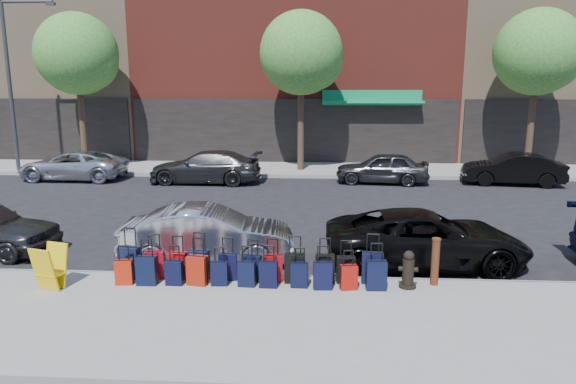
# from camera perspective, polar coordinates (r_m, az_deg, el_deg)

# --- Properties ---
(ground) EXTENTS (120.00, 120.00, 0.00)m
(ground) POSITION_cam_1_polar(r_m,az_deg,el_deg) (15.25, -1.84, -3.71)
(ground) COLOR black
(ground) RESTS_ON ground
(sidewalk_near) EXTENTS (60.00, 4.00, 0.15)m
(sidewalk_near) POSITION_cam_1_polar(r_m,az_deg,el_deg) (9.16, -5.75, -14.08)
(sidewalk_near) COLOR gray
(sidewalk_near) RESTS_ON ground
(sidewalk_far) EXTENTS (60.00, 4.00, 0.15)m
(sidewalk_far) POSITION_cam_1_polar(r_m,az_deg,el_deg) (24.99, 0.30, 2.55)
(sidewalk_far) COLOR gray
(sidewalk_far) RESTS_ON ground
(curb_near) EXTENTS (60.00, 0.08, 0.15)m
(curb_near) POSITION_cam_1_polar(r_m,az_deg,el_deg) (11.00, -4.05, -9.53)
(curb_near) COLOR gray
(curb_near) RESTS_ON ground
(curb_far) EXTENTS (60.00, 0.08, 0.15)m
(curb_far) POSITION_cam_1_polar(r_m,az_deg,el_deg) (23.00, 0.01, 1.75)
(curb_far) COLOR gray
(curb_far) RESTS_ON ground
(building_left) EXTENTS (15.00, 12.12, 16.00)m
(building_left) POSITION_cam_1_polar(r_m,az_deg,el_deg) (37.18, -25.53, 16.69)
(building_left) COLOR #927859
(building_left) RESTS_ON ground
(building_right) EXTENTS (15.00, 12.12, 18.00)m
(building_right) POSITION_cam_1_polar(r_m,az_deg,el_deg) (36.08, 28.95, 18.17)
(building_right) COLOR #927859
(building_right) RESTS_ON ground
(tree_left) EXTENTS (3.80, 3.80, 7.27)m
(tree_left) POSITION_cam_1_polar(r_m,az_deg,el_deg) (26.66, -22.09, 13.80)
(tree_left) COLOR black
(tree_left) RESTS_ON sidewalk_far
(tree_center) EXTENTS (3.80, 3.80, 7.27)m
(tree_center) POSITION_cam_1_polar(r_m,az_deg,el_deg) (24.19, 1.81, 14.93)
(tree_center) COLOR black
(tree_center) RESTS_ON sidewalk_far
(tree_right) EXTENTS (3.80, 3.80, 7.27)m
(tree_right) POSITION_cam_1_polar(r_m,az_deg,el_deg) (26.06, 26.28, 13.53)
(tree_right) COLOR black
(tree_right) RESTS_ON sidewalk_far
(streetlight) EXTENTS (2.59, 0.18, 8.00)m
(streetlight) POSITION_cam_1_polar(r_m,az_deg,el_deg) (27.41, -28.28, 11.62)
(streetlight) COLOR #333338
(streetlight) RESTS_ON sidewalk_far
(suitcase_front_0) EXTENTS (0.47, 0.30, 1.05)m
(suitcase_front_0) POSITION_cam_1_polar(r_m,az_deg,el_deg) (11.20, -17.16, -7.44)
(suitcase_front_0) COLOR black
(suitcase_front_0) RESTS_ON sidewalk_near
(suitcase_front_1) EXTENTS (0.42, 0.28, 0.93)m
(suitcase_front_1) POSITION_cam_1_polar(r_m,az_deg,el_deg) (11.02, -14.59, -7.80)
(suitcase_front_1) COLOR maroon
(suitcase_front_1) RESTS_ON sidewalk_near
(suitcase_front_2) EXTENTS (0.39, 0.23, 0.91)m
(suitcase_front_2) POSITION_cam_1_polar(r_m,az_deg,el_deg) (10.89, -12.16, -7.98)
(suitcase_front_2) COLOR #9F0A0F
(suitcase_front_2) RESTS_ON sidewalk_near
(suitcase_front_3) EXTENTS (0.42, 0.25, 0.99)m
(suitcase_front_3) POSITION_cam_1_polar(r_m,az_deg,el_deg) (10.77, -9.83, -7.97)
(suitcase_front_3) COLOR black
(suitcase_front_3) RESTS_ON sidewalk_near
(suitcase_front_4) EXTENTS (0.39, 0.24, 0.89)m
(suitcase_front_4) POSITION_cam_1_polar(r_m,az_deg,el_deg) (10.67, -6.69, -8.22)
(suitcase_front_4) COLOR black
(suitcase_front_4) RESTS_ON sidewalk_near
(suitcase_front_5) EXTENTS (0.39, 0.25, 0.87)m
(suitcase_front_5) POSITION_cam_1_polar(r_m,az_deg,el_deg) (10.57, -4.00, -8.40)
(suitcase_front_5) COLOR black
(suitcase_front_5) RESTS_ON sidewalk_near
(suitcase_front_6) EXTENTS (0.40, 0.27, 0.89)m
(suitcase_front_6) POSITION_cam_1_polar(r_m,az_deg,el_deg) (10.51, -1.68, -8.45)
(suitcase_front_6) COLOR maroon
(suitcase_front_6) RESTS_ON sidewalk_near
(suitcase_front_7) EXTENTS (0.41, 0.23, 0.97)m
(suitcase_front_7) POSITION_cam_1_polar(r_m,az_deg,el_deg) (10.45, 0.75, -8.45)
(suitcase_front_7) COLOR black
(suitcase_front_7) RESTS_ON sidewalk_near
(suitcase_front_8) EXTENTS (0.39, 0.22, 0.91)m
(suitcase_front_8) POSITION_cam_1_polar(r_m,az_deg,el_deg) (10.51, 4.13, -8.46)
(suitcase_front_8) COLOR black
(suitcase_front_8) RESTS_ON sidewalk_near
(suitcase_front_9) EXTENTS (0.37, 0.22, 0.88)m
(suitcase_front_9) POSITION_cam_1_polar(r_m,az_deg,el_deg) (10.50, 6.44, -8.57)
(suitcase_front_9) COLOR black
(suitcase_front_9) RESTS_ON sidewalk_near
(suitcase_front_10) EXTENTS (0.43, 0.25, 1.01)m
(suitcase_front_10) POSITION_cam_1_polar(r_m,az_deg,el_deg) (10.55, 9.35, -8.31)
(suitcase_front_10) COLOR black
(suitcase_front_10) RESTS_ON sidewalk_near
(suitcase_back_0) EXTENTS (0.36, 0.24, 0.80)m
(suitcase_back_0) POSITION_cam_1_polar(r_m,az_deg,el_deg) (10.89, -17.75, -8.47)
(suitcase_back_0) COLOR #B01F0B
(suitcase_back_0) RESTS_ON sidewalk_near
(suitcase_back_1) EXTENTS (0.39, 0.23, 0.93)m
(suitcase_back_1) POSITION_cam_1_polar(r_m,az_deg,el_deg) (10.72, -15.43, -8.41)
(suitcase_back_1) COLOR black
(suitcase_back_1) RESTS_ON sidewalk_near
(suitcase_back_2) EXTENTS (0.35, 0.21, 0.81)m
(suitcase_back_2) POSITION_cam_1_polar(r_m,az_deg,el_deg) (10.60, -12.51, -8.73)
(suitcase_back_2) COLOR black
(suitcase_back_2) RESTS_ON sidewalk_near
(suitcase_back_3) EXTENTS (0.44, 0.31, 0.96)m
(suitcase_back_3) POSITION_cam_1_polar(r_m,az_deg,el_deg) (10.50, -10.02, -8.55)
(suitcase_back_3) COLOR #951B09
(suitcase_back_3) RESTS_ON sidewalk_near
(suitcase_back_4) EXTENTS (0.34, 0.21, 0.78)m
(suitcase_back_4) POSITION_cam_1_polar(r_m,az_deg,el_deg) (10.43, -7.62, -8.95)
(suitcase_back_4) COLOR black
(suitcase_back_4) RESTS_ON sidewalk_near
(suitcase_back_5) EXTENTS (0.35, 0.22, 0.81)m
(suitcase_back_5) POSITION_cam_1_polar(r_m,az_deg,el_deg) (10.32, -4.60, -9.04)
(suitcase_back_5) COLOR black
(suitcase_back_5) RESTS_ON sidewalk_near
(suitcase_back_6) EXTENTS (0.36, 0.22, 0.85)m
(suitcase_back_6) POSITION_cam_1_polar(r_m,az_deg,el_deg) (10.24, -2.18, -9.11)
(suitcase_back_6) COLOR black
(suitcase_back_6) RESTS_ON sidewalk_near
(suitcase_back_7) EXTENTS (0.34, 0.20, 0.80)m
(suitcase_back_7) POSITION_cam_1_polar(r_m,az_deg,el_deg) (10.24, 1.26, -9.18)
(suitcase_back_7) COLOR black
(suitcase_back_7) RESTS_ON sidewalk_near
(suitcase_back_8) EXTENTS (0.37, 0.23, 0.87)m
(suitcase_back_8) POSITION_cam_1_polar(r_m,az_deg,el_deg) (10.17, 3.89, -9.24)
(suitcase_back_8) COLOR black
(suitcase_back_8) RESTS_ON sidewalk_near
(suitcase_back_9) EXTENTS (0.36, 0.25, 0.78)m
(suitcase_back_9) POSITION_cam_1_polar(r_m,az_deg,el_deg) (10.20, 6.75, -9.39)
(suitcase_back_9) COLOR #981109
(suitcase_back_9) RESTS_ON sidewalk_near
(suitcase_back_10) EXTENTS (0.40, 0.24, 0.93)m
(suitcase_back_10) POSITION_cam_1_polar(r_m,az_deg,el_deg) (10.25, 9.78, -9.10)
(suitcase_back_10) COLOR black
(suitcase_back_10) RESTS_ON sidewalk_near
(fire_hydrant) EXTENTS (0.38, 0.34, 0.75)m
(fire_hydrant) POSITION_cam_1_polar(r_m,az_deg,el_deg) (10.46, 13.20, -8.49)
(fire_hydrant) COLOR black
(fire_hydrant) RESTS_ON sidewalk_near
(bollard) EXTENTS (0.18, 0.18, 0.96)m
(bollard) POSITION_cam_1_polar(r_m,az_deg,el_deg) (10.68, 16.05, -7.36)
(bollard) COLOR #38190C
(bollard) RESTS_ON sidewalk_near
(display_rack) EXTENTS (0.61, 0.65, 0.87)m
(display_rack) POSITION_cam_1_polar(r_m,az_deg,el_deg) (11.10, -24.92, -7.64)
(display_rack) COLOR yellow
(display_rack) RESTS_ON sidewalk_near
(car_near_1) EXTENTS (4.07, 1.72, 1.31)m
(car_near_1) POSITION_cam_1_polar(r_m,az_deg,el_deg) (12.12, -8.83, -4.72)
(car_near_1) COLOR #B9BBC0
(car_near_1) RESTS_ON ground
(car_near_2) EXTENTS (4.64, 2.28, 1.27)m
(car_near_2) POSITION_cam_1_polar(r_m,az_deg,el_deg) (12.19, 15.09, -5.00)
(car_near_2) COLOR black
(car_near_2) RESTS_ON ground
(car_far_0) EXTENTS (4.62, 2.21, 1.27)m
(car_far_0) POSITION_cam_1_polar(r_m,az_deg,el_deg) (24.42, -22.81, 2.75)
(car_far_0) COLOR silver
(car_far_0) RESTS_ON ground
(car_far_1) EXTENTS (4.76, 2.05, 1.37)m
(car_far_1) POSITION_cam_1_polar(r_m,az_deg,el_deg) (22.04, -9.19, 2.76)
(car_far_1) COLOR #303032
(car_far_1) RESTS_ON ground
(car_far_2) EXTENTS (3.98, 1.91, 1.31)m
(car_far_2) POSITION_cam_1_polar(r_m,az_deg,el_deg) (22.04, 10.41, 2.65)
(car_far_2) COLOR #303032
(car_far_2) RESTS_ON ground
(car_far_3) EXTENTS (4.16, 1.93, 1.32)m
(car_far_3) POSITION_cam_1_polar(r_m,az_deg,el_deg) (23.30, 23.66, 2.35)
(car_far_3) COLOR black
(car_far_3) RESTS_ON ground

